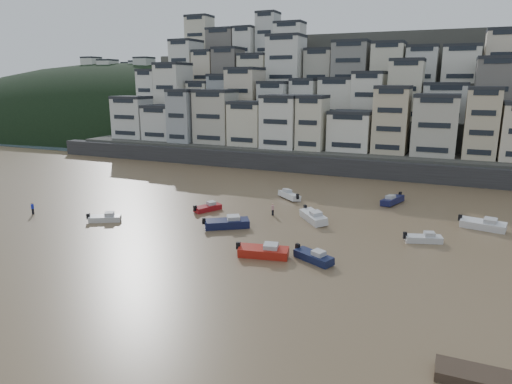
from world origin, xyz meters
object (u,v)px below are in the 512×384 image
at_px(boat_j, 105,217).
at_px(boat_i, 393,199).
at_px(boat_e, 313,215).
at_px(boat_h, 289,194).
at_px(boat_g, 483,223).
at_px(boat_b, 314,255).
at_px(boat_c, 227,222).
at_px(person_pink, 273,209).
at_px(boat_f, 208,207).
at_px(person_blue, 33,208).
at_px(boat_a, 263,250).
at_px(boat_d, 424,237).

bearing_deg(boat_j, boat_i, 6.77).
distance_m(boat_e, boat_h, 12.42).
distance_m(boat_g, boat_h, 28.45).
relative_size(boat_b, boat_h, 0.96).
distance_m(boat_e, boat_j, 28.27).
bearing_deg(boat_g, boat_b, -120.12).
distance_m(boat_b, boat_c, 14.96).
relative_size(boat_i, person_pink, 3.25).
distance_m(boat_b, boat_e, 14.25).
height_order(boat_f, person_blue, person_blue).
height_order(boat_c, boat_j, boat_c).
distance_m(boat_a, boat_d, 19.59).
relative_size(boat_e, boat_g, 1.07).
distance_m(boat_h, boat_i, 16.09).
bearing_deg(boat_h, person_pink, 135.55).
height_order(boat_c, boat_e, boat_c).
bearing_deg(boat_h, boat_a, 143.08).
height_order(boat_e, boat_j, boat_e).
relative_size(boat_d, boat_f, 0.99).
xyz_separation_m(person_blue, person_pink, (31.70, 13.15, 0.00)).
bearing_deg(boat_c, boat_e, 3.72).
distance_m(boat_a, boat_c, 11.07).
height_order(boat_b, boat_d, boat_b).
xyz_separation_m(boat_a, boat_e, (1.24, 14.67, 0.04)).
bearing_deg(boat_b, boat_f, 174.87).
xyz_separation_m(boat_d, boat_g, (6.65, 8.11, 0.17)).
bearing_deg(boat_b, boat_j, -157.26).
xyz_separation_m(boat_b, boat_c, (-13.52, 6.41, 0.17)).
bearing_deg(boat_c, boat_b, -59.11).
height_order(boat_f, boat_i, boat_i).
height_order(boat_b, boat_g, boat_g).
xyz_separation_m(boat_a, person_pink, (-4.84, 15.11, 0.06)).
bearing_deg(boat_c, boat_d, -23.18).
distance_m(boat_g, person_blue, 61.47).
distance_m(boat_h, person_blue, 38.37).
bearing_deg(person_blue, boat_g, 17.04).
distance_m(boat_a, boat_g, 29.89).
xyz_separation_m(boat_a, boat_b, (5.31, 1.02, -0.12)).
height_order(boat_g, boat_h, boat_g).
height_order(boat_b, person_blue, person_blue).
relative_size(boat_d, boat_g, 0.78).
relative_size(boat_a, boat_i, 1.05).
height_order(boat_d, boat_i, boat_i).
bearing_deg(boat_g, person_pink, -158.17).
bearing_deg(boat_a, boat_j, 161.25).
bearing_deg(boat_e, person_pink, -133.52).
bearing_deg(boat_i, boat_j, -36.03).
xyz_separation_m(boat_e, boat_i, (8.71, 13.64, -0.08)).
xyz_separation_m(boat_b, boat_j, (-29.94, 2.26, -0.07)).
relative_size(person_blue, person_pink, 1.00).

